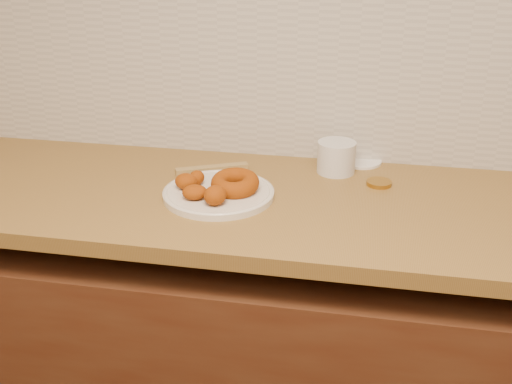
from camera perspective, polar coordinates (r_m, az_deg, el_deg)
wall_back at (r=1.69m, az=14.16°, el=17.34°), size 4.00×0.02×2.70m
base_cabinet at (r=1.78m, az=11.32°, el=-16.31°), size 3.60×0.60×0.77m
butcher_block at (r=1.61m, az=-10.81°, el=-0.05°), size 2.30×0.62×0.04m
backsplash at (r=1.70m, az=13.65°, el=12.28°), size 3.60×0.02×0.60m
donut_plate at (r=1.51m, az=-3.58°, el=-0.16°), size 0.28×0.28×0.02m
ring_donut at (r=1.50m, az=-2.04°, el=0.87°), size 0.13×0.14×0.06m
fried_dough_chunks at (r=1.48m, az=-5.46°, el=0.39°), size 0.17×0.17×0.05m
plastic_tub at (r=1.66m, az=7.66°, el=3.31°), size 0.11×0.11×0.09m
tub_lid at (r=1.76m, az=9.86°, el=2.94°), size 0.15×0.15×0.01m
brass_jar_lid at (r=1.61m, az=11.63°, el=0.85°), size 0.08×0.08×0.01m
wooden_utensil at (r=1.67m, az=-4.21°, el=2.22°), size 0.19×0.11×0.02m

